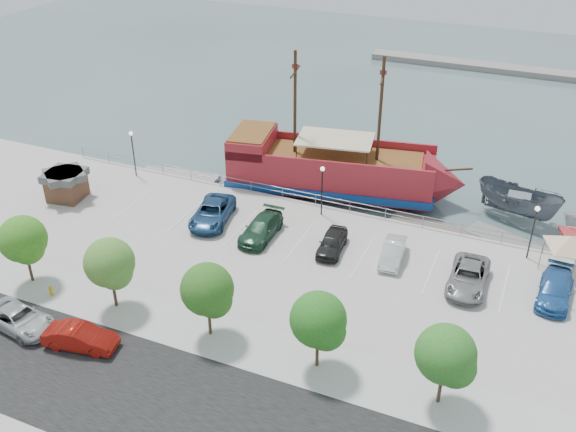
% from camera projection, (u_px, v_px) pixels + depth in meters
% --- Properties ---
extents(ground, '(160.00, 160.00, 0.00)m').
position_uv_depth(ground, '(290.00, 266.00, 47.48)').
color(ground, '#3E5053').
extents(street, '(100.00, 8.00, 0.04)m').
position_uv_depth(street, '(172.00, 406.00, 34.26)').
color(street, black).
rests_on(street, land_slab).
extents(sidewalk, '(100.00, 4.00, 0.05)m').
position_uv_depth(sidewalk, '(225.00, 338.00, 39.03)').
color(sidewalk, '#AEAEAC').
rests_on(sidewalk, land_slab).
extents(seawall_railing, '(50.00, 0.06, 1.00)m').
position_uv_depth(seawall_railing, '(327.00, 202.00, 52.91)').
color(seawall_railing, gray).
rests_on(seawall_railing, land_slab).
extents(far_shore, '(40.00, 3.00, 0.80)m').
position_uv_depth(far_shore, '(516.00, 70.00, 87.54)').
color(far_shore, gray).
rests_on(far_shore, ground).
extents(pirate_ship, '(21.24, 9.15, 13.20)m').
position_uv_depth(pirate_ship, '(348.00, 172.00, 56.16)').
color(pirate_ship, maroon).
rests_on(pirate_ship, ground).
extents(patrol_boat, '(7.71, 4.85, 2.80)m').
position_uv_depth(patrol_boat, '(518.00, 204.00, 52.81)').
color(patrol_boat, '#575E67').
rests_on(patrol_boat, ground).
extents(dock_west, '(7.68, 2.96, 0.43)m').
position_uv_depth(dock_west, '(179.00, 176.00, 59.91)').
color(dock_west, gray).
rests_on(dock_west, ground).
extents(dock_mid, '(7.28, 2.88, 0.41)m').
position_uv_depth(dock_mid, '(434.00, 229.00, 51.70)').
color(dock_mid, '#685E56').
rests_on(dock_mid, ground).
extents(dock_east, '(8.09, 4.82, 0.45)m').
position_uv_depth(dock_east, '(516.00, 246.00, 49.50)').
color(dock_east, slate).
rests_on(dock_east, ground).
extents(shed, '(3.38, 3.38, 2.47)m').
position_uv_depth(shed, '(66.00, 184.00, 53.91)').
color(shed, brown).
rests_on(shed, land_slab).
extents(canopy_tent, '(5.11, 5.11, 3.21)m').
position_uv_depth(canopy_tent, '(571.00, 236.00, 43.96)').
color(canopy_tent, slate).
rests_on(canopy_tent, land_slab).
extents(street_van, '(5.23, 2.95, 1.38)m').
position_uv_depth(street_van, '(19.00, 319.00, 39.56)').
color(street_van, '#B2B5B8').
rests_on(street_van, street).
extents(street_sedan, '(4.64, 2.33, 1.46)m').
position_uv_depth(street_sedan, '(80.00, 337.00, 37.99)').
color(street_sedan, maroon).
rests_on(street_sedan, street).
extents(fire_hydrant, '(0.27, 0.27, 0.77)m').
position_uv_depth(fire_hydrant, '(51.00, 290.00, 42.53)').
color(fire_hydrant, '#C09C11').
rests_on(fire_hydrant, sidewalk).
extents(lamp_post_left, '(0.36, 0.36, 4.28)m').
position_uv_depth(lamp_post_left, '(132.00, 146.00, 56.85)').
color(lamp_post_left, black).
rests_on(lamp_post_left, land_slab).
extents(lamp_post_mid, '(0.36, 0.36, 4.28)m').
position_uv_depth(lamp_post_mid, '(322.00, 182.00, 50.67)').
color(lamp_post_mid, black).
rests_on(lamp_post_mid, land_slab).
extents(lamp_post_right, '(0.36, 0.36, 4.28)m').
position_uv_depth(lamp_post_right, '(534.00, 223.00, 45.18)').
color(lamp_post_right, black).
rests_on(lamp_post_right, land_slab).
extents(tree_b, '(3.30, 3.20, 5.00)m').
position_uv_depth(tree_b, '(24.00, 241.00, 42.43)').
color(tree_b, '#473321').
rests_on(tree_b, sidewalk).
extents(tree_c, '(3.30, 3.20, 5.00)m').
position_uv_depth(tree_c, '(111.00, 265.00, 40.02)').
color(tree_c, '#473321').
rests_on(tree_c, sidewalk).
extents(tree_d, '(3.30, 3.20, 5.00)m').
position_uv_depth(tree_d, '(209.00, 292.00, 37.62)').
color(tree_d, '#473321').
rests_on(tree_d, sidewalk).
extents(tree_e, '(3.30, 3.20, 5.00)m').
position_uv_depth(tree_e, '(320.00, 322.00, 35.21)').
color(tree_e, '#473321').
rests_on(tree_e, sidewalk).
extents(tree_f, '(3.30, 3.20, 5.00)m').
position_uv_depth(tree_f, '(448.00, 357.00, 32.81)').
color(tree_f, '#473321').
rests_on(tree_f, sidewalk).
extents(parked_car_c, '(3.71, 6.10, 1.58)m').
position_uv_depth(parked_car_c, '(212.00, 212.00, 50.81)').
color(parked_car_c, navy).
rests_on(parked_car_c, land_slab).
extents(parked_car_d, '(2.17, 5.18, 1.50)m').
position_uv_depth(parked_car_d, '(261.00, 228.00, 48.79)').
color(parked_car_d, '#1F432E').
rests_on(parked_car_d, land_slab).
extents(parked_car_e, '(2.07, 4.34, 1.43)m').
position_uv_depth(parked_car_e, '(332.00, 242.00, 47.12)').
color(parked_car_e, black).
rests_on(parked_car_e, land_slab).
extents(parked_car_f, '(1.83, 4.28, 1.37)m').
position_uv_depth(parked_car_f, '(393.00, 252.00, 46.05)').
color(parked_car_f, silver).
rests_on(parked_car_f, land_slab).
extents(parked_car_g, '(2.63, 5.46, 1.50)m').
position_uv_depth(parked_car_g, '(468.00, 277.00, 43.28)').
color(parked_car_g, gray).
rests_on(parked_car_g, land_slab).
extents(parked_car_h, '(2.33, 5.18, 1.47)m').
position_uv_depth(parked_car_h, '(555.00, 289.00, 42.10)').
color(parked_car_h, '#275DA3').
rests_on(parked_car_h, land_slab).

